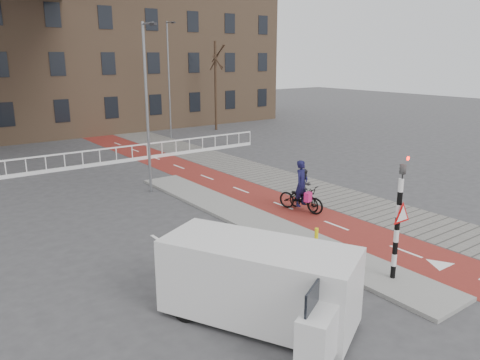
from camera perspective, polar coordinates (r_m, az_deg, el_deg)
ground at (r=15.72m, az=13.40°, el=-8.65°), size 120.00×120.00×0.00m
bike_lane at (r=23.77m, az=-2.76°, el=-0.16°), size 2.50×60.00×0.01m
sidewalk at (r=25.38m, az=2.50°, el=0.82°), size 3.00×60.00×0.01m
curb_island at (r=17.89m, az=2.12°, el=-5.09°), size 1.80×16.00×0.12m
traffic_signal at (r=13.44m, az=18.80°, el=-4.05°), size 0.80×0.80×3.68m
bollard at (r=15.26m, az=9.27°, el=-7.14°), size 0.12×0.12×0.75m
cyclist_near at (r=19.17m, az=7.48°, el=-1.75°), size 1.22×2.17×2.12m
cyclist_far at (r=19.36m, az=7.80°, el=-1.58°), size 0.76×1.61×1.73m
van at (r=11.28m, az=2.24°, el=-12.21°), size 3.72×4.89×1.96m
railing at (r=27.48m, az=-22.55°, el=1.41°), size 28.00×0.10×0.99m
townhouse_row at (r=41.96m, az=-26.22°, el=15.67°), size 46.00×10.00×15.90m
tree_right at (r=40.29m, az=-2.99°, el=11.34°), size 0.21×0.21×7.38m
streetlight_near at (r=21.52m, az=-11.27°, el=8.27°), size 0.12×0.12×7.59m
streetlight_right at (r=36.58m, az=-8.66°, el=11.82°), size 0.12×0.12×8.64m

